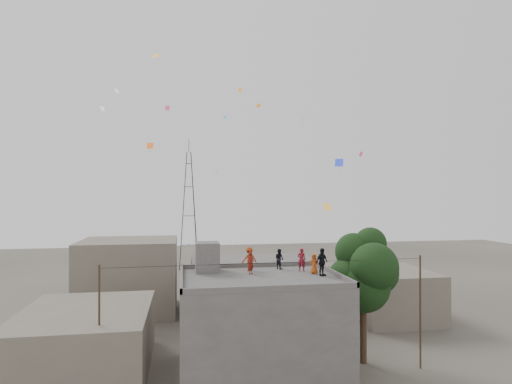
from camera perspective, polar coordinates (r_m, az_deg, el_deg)
ground at (r=29.52m, az=0.53°, el=-23.01°), size 140.00×140.00×0.00m
main_building at (r=28.48m, az=0.53°, el=-17.34°), size 10.00×8.00×6.10m
parapet at (r=27.72m, az=0.53°, el=-11.00°), size 10.00×8.00×0.30m
stair_head_box at (r=29.76m, az=-6.52°, el=-8.60°), size 1.60×1.80×2.00m
neighbor_west at (r=30.92m, az=-21.81°, el=-17.97°), size 8.00×10.00×4.00m
neighbor_north at (r=42.32m, az=-0.17°, el=-12.46°), size 12.00×9.00×5.00m
neighbor_northwest at (r=43.84m, az=-16.58°, el=-10.69°), size 9.00×8.00×7.00m
neighbor_east at (r=42.34m, az=17.44°, el=-12.85°), size 7.00×8.00×4.40m
tree at (r=30.45m, az=14.33°, el=-10.30°), size 4.90×4.60×9.10m
utility_line at (r=27.17m, az=2.09°, el=-16.47°), size 20.12×0.62×7.40m
transmission_tower at (r=66.86m, az=-8.95°, el=-2.33°), size 2.97×2.97×20.01m
person_red_adult at (r=29.97m, az=6.09°, el=-8.96°), size 0.66×0.53×1.57m
person_orange_child at (r=29.08m, az=7.75°, el=-9.47°), size 0.77×0.67×1.32m
person_dark_child at (r=30.71m, az=3.13°, el=-8.89°), size 0.82×0.87×1.43m
person_dark_adult at (r=28.36m, az=8.78°, el=-9.21°), size 1.13×0.94×1.80m
person_orange_adult at (r=29.95m, az=-0.89°, el=-8.91°), size 1.15×0.79×1.63m
person_red_child at (r=28.71m, az=-0.66°, el=-9.43°), size 0.61×0.64×1.48m
kites at (r=34.61m, az=-2.33°, el=8.32°), size 22.46×15.46×11.58m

